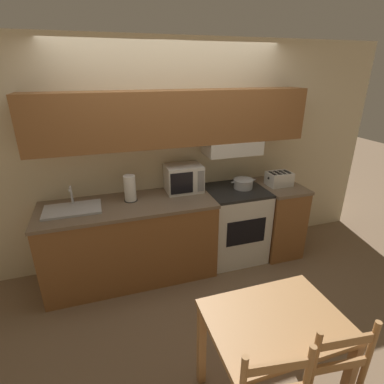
{
  "coord_description": "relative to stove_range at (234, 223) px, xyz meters",
  "views": [
    {
      "loc": [
        -0.82,
        -3.29,
        2.22
      ],
      "look_at": [
        0.05,
        -0.59,
        1.06
      ],
      "focal_mm": 28.0,
      "sensor_mm": 36.0,
      "label": 1
    }
  ],
  "objects": [
    {
      "name": "toaster",
      "position": [
        0.56,
        -0.03,
        0.54
      ],
      "size": [
        0.3,
        0.22,
        0.16
      ],
      "color": "silver",
      "rests_on": "lower_counter_right_stub"
    },
    {
      "name": "wall_back",
      "position": [
        -0.66,
        0.26,
        1.02
      ],
      "size": [
        5.39,
        0.38,
        2.55
      ],
      "color": "beige",
      "rests_on": "ground_plane"
    },
    {
      "name": "sink_basin",
      "position": [
        -1.81,
        -0.02,
        0.47
      ],
      "size": [
        0.56,
        0.34,
        0.22
      ],
      "color": "#B7BABF",
      "rests_on": "lower_counter_main"
    },
    {
      "name": "microwave",
      "position": [
        -0.6,
        0.15,
        0.61
      ],
      "size": [
        0.41,
        0.31,
        0.31
      ],
      "color": "silver",
      "rests_on": "lower_counter_main"
    },
    {
      "name": "lower_counter_main",
      "position": [
        -1.27,
        -0.02,
        0.0
      ],
      "size": [
        1.84,
        0.7,
        0.91
      ],
      "color": "brown",
      "rests_on": "ground_plane"
    },
    {
      "name": "stove_range",
      "position": [
        0.0,
        0.0,
        0.0
      ],
      "size": [
        0.69,
        0.65,
        0.91
      ],
      "color": "silver",
      "rests_on": "ground_plane"
    },
    {
      "name": "paper_towel_roll",
      "position": [
        -1.22,
        0.05,
        0.59
      ],
      "size": [
        0.14,
        0.14,
        0.28
      ],
      "color": "black",
      "rests_on": "lower_counter_main"
    },
    {
      "name": "dining_table",
      "position": [
        -0.55,
        -1.75,
        0.17
      ],
      "size": [
        0.86,
        0.63,
        0.77
      ],
      "color": "#B27F4C",
      "rests_on": "ground_plane"
    },
    {
      "name": "ground_plane",
      "position": [
        -0.68,
        0.32,
        -0.45
      ],
      "size": [
        16.0,
        16.0,
        0.0
      ],
      "primitive_type": "plane",
      "color": "#7F664C"
    },
    {
      "name": "lower_counter_right_stub",
      "position": [
        0.59,
        -0.02,
        0.0
      ],
      "size": [
        0.48,
        0.7,
        0.91
      ],
      "color": "brown",
      "rests_on": "ground_plane"
    },
    {
      "name": "cooking_pot",
      "position": [
        0.1,
        0.01,
        0.51
      ],
      "size": [
        0.32,
        0.24,
        0.11
      ],
      "color": "#B7BABF",
      "rests_on": "stove_range"
    }
  ]
}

